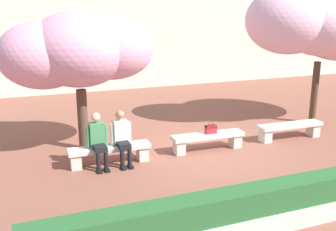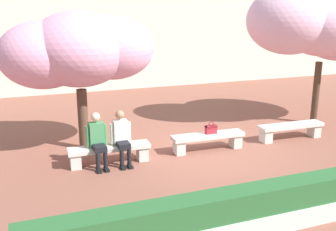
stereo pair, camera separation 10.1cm
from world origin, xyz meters
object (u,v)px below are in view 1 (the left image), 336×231
Objects in this scene: stone_bench_center at (290,128)px; cherry_tree_main at (78,51)px; person_seated_left at (98,138)px; cherry_tree_secondary at (321,24)px; stone_bench_near_west at (208,139)px; handbag at (211,129)px; person_seated_right at (122,135)px; stone_bench_west_end at (110,152)px.

stone_bench_center is 0.51× the size of cherry_tree_main.
person_seated_left is 2.34m from cherry_tree_main.
person_seated_left is at bearing -169.93° from cherry_tree_secondary.
stone_bench_center is 1.53× the size of person_seated_left.
handbag is (0.08, 0.01, 0.27)m from stone_bench_near_west.
cherry_tree_main is 0.79× the size of cherry_tree_secondary.
person_seated_right is at bearing -0.01° from person_seated_left.
person_seated_right is (-4.95, -0.05, 0.39)m from stone_bench_center.
person_seated_left is 3.81× the size of handbag.
stone_bench_center is at bearing -0.17° from handbag.
person_seated_left is (-0.28, -0.05, 0.39)m from stone_bench_west_end.
stone_bench_near_west is 5.81× the size of handbag.
stone_bench_center is at bearing -146.22° from cherry_tree_secondary.
stone_bench_near_west is at bearing 180.00° from stone_bench_center.
stone_bench_near_west is 1.00× the size of stone_bench_center.
stone_bench_west_end is 5.81× the size of handbag.
handbag reaches higher than stone_bench_west_end.
person_seated_left is 7.91m from cherry_tree_secondary.
stone_bench_west_end is at bearing -72.71° from cherry_tree_main.
handbag is (2.98, 0.06, -0.12)m from person_seated_left.
stone_bench_near_west is 0.51× the size of cherry_tree_main.
stone_bench_west_end is 1.53× the size of person_seated_left.
cherry_tree_secondary is (4.50, 1.26, 2.84)m from stone_bench_near_west.
cherry_tree_secondary is at bearing 10.89° from person_seated_right.
cherry_tree_main is at bearing 107.29° from stone_bench_west_end.
stone_bench_center is 6.23m from cherry_tree_main.
cherry_tree_main is at bearing 179.57° from cherry_tree_secondary.
stone_bench_near_west is at bearing 1.06° from person_seated_left.
stone_bench_center is at bearing 0.00° from stone_bench_near_west.
cherry_tree_secondary reaches higher than handbag.
handbag is 5.27m from cherry_tree_secondary.
stone_bench_center is 0.40× the size of cherry_tree_secondary.
stone_bench_west_end and stone_bench_center have the same top height.
cherry_tree_main is 7.55m from cherry_tree_secondary.
stone_bench_west_end is 0.49m from person_seated_right.
stone_bench_near_west is 2.62m from stone_bench_center.
stone_bench_near_west is 1.53× the size of person_seated_left.
cherry_tree_main is (-0.41, 1.32, 2.29)m from stone_bench_west_end.
handbag is at bearing 0.16° from stone_bench_west_end.
cherry_tree_secondary reaches higher than cherry_tree_main.
person_seated_left is 0.26× the size of cherry_tree_secondary.
stone_bench_near_west is at bearing 1.32° from person_seated_right.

